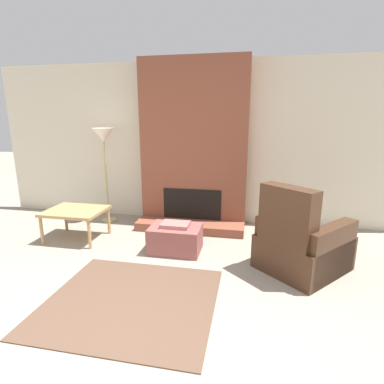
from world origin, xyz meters
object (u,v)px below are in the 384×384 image
(ottoman, at_px, (176,238))
(floor_lamp_left, at_px, (104,141))
(armchair, at_px, (300,246))
(side_table, at_px, (75,213))

(ottoman, bearing_deg, floor_lamp_left, 146.09)
(armchair, height_order, side_table, armchair)
(side_table, distance_m, floor_lamp_left, 1.28)
(armchair, relative_size, side_table, 1.49)
(floor_lamp_left, bearing_deg, armchair, -21.92)
(armchair, xyz_separation_m, side_table, (-3.02, 0.35, 0.09))
(ottoman, relative_size, floor_lamp_left, 0.42)
(floor_lamp_left, bearing_deg, ottoman, -33.91)
(ottoman, xyz_separation_m, floor_lamp_left, (-1.43, 0.96, 1.18))
(armchair, height_order, floor_lamp_left, floor_lamp_left)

